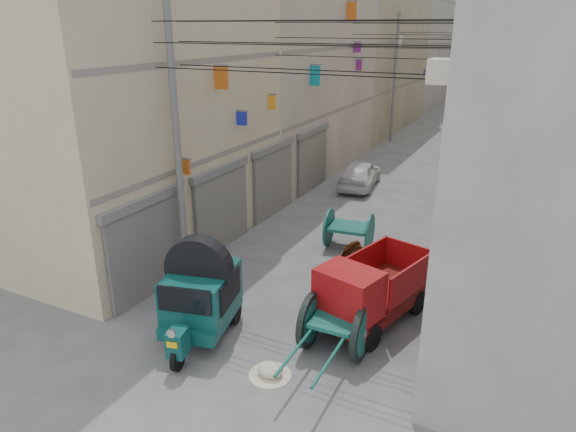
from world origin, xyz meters
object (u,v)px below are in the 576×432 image
Objects in this scene: feed_sack at (270,370)px; distant_car_grey at (481,131)px; tonga_cart at (335,326)px; distant_car_green at (463,126)px; auto_rickshaw at (201,292)px; mini_truck at (366,296)px; horse at (342,273)px; second_cart at (349,229)px; distant_car_white at (360,174)px.

feed_sack is 28.03m from distant_car_grey.
tonga_cart is 28.50m from distant_car_green.
auto_rickshaw is 0.81× the size of mini_truck.
horse is 0.48× the size of distant_car_green.
mini_truck is 2.21× the size of second_cart.
distant_car_grey is at bearing -112.26° from distant_car_white.
horse reaches higher than distant_car_grey.
distant_car_grey is 2.39m from distant_car_green.
distant_car_green is (0.22, 22.67, -0.17)m from second_cart.
second_cart is at bearing -74.79° from horse.
tonga_cart is 1.81m from feed_sack.
auto_rickshaw reaches higher than distant_car_green.
tonga_cart is 2.63m from horse.
tonga_cart is at bearing -78.71° from second_cart.
horse reaches higher than feed_sack.
auto_rickshaw is 2.57m from feed_sack.
auto_rickshaw is 6.72m from second_cart.
distant_car_grey is at bearing 106.25° from mini_truck.
distant_car_green is at bearing 113.62° from distant_car_grey.
feed_sack is 0.16× the size of distant_car_green.
feed_sack is 0.16× the size of distant_car_grey.
tonga_cart reaches higher than distant_car_grey.
distant_car_green is (1.62, 29.23, -0.63)m from auto_rickshaw.
auto_rickshaw is 3.31m from tonga_cart.
distant_car_white is 14.28m from distant_car_grey.
distant_car_white is at bearing -118.96° from distant_car_grey.
distant_car_grey is (3.07, 27.34, -0.54)m from auto_rickshaw.
second_cart is 7.31m from feed_sack.
auto_rickshaw reaches higher than distant_car_grey.
second_cart is 2.76× the size of feed_sack.
horse is (1.00, -3.28, 0.04)m from second_cart.
second_cart is 20.85m from distant_car_grey.
distant_car_grey is at bearing 89.01° from tonga_cart.
second_cart is (-1.79, 5.79, -0.00)m from tonga_cart.
feed_sack is 29.91m from distant_car_green.
feed_sack is at bearing -123.96° from tonga_cart.
tonga_cart reaches higher than feed_sack.
distant_car_white is 15.84m from distant_car_green.
mini_truck is (0.30, 1.32, 0.19)m from tonga_cart.
tonga_cart is 26.57m from distant_car_grey.
distant_car_green is (-1.86, 27.14, -0.36)m from mini_truck.
auto_rickshaw is 4.09m from horse.
second_cart reaches higher than feed_sack.
second_cart reaches higher than distant_car_green.
tonga_cart is 0.82× the size of distant_car_green.
horse is at bearing 99.20° from distant_car_white.
feed_sack is (-1.23, -2.76, -0.75)m from mini_truck.
distant_car_white is (-3.03, 10.27, -0.11)m from horse.
mini_truck reaches higher than second_cart.
distant_car_white is (-3.82, 12.78, -0.07)m from tonga_cart.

